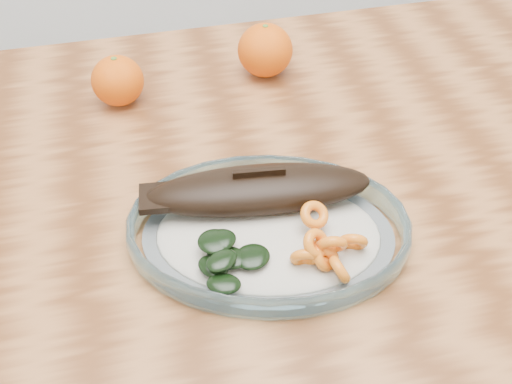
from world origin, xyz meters
TOP-DOWN VIEW (x-y plane):
  - dining_table at (0.00, 0.00)m, footprint 1.20×0.80m
  - plated_meal at (-0.00, -0.10)m, footprint 0.69×0.69m
  - orange_left at (-0.14, 0.21)m, footprint 0.07×0.07m
  - orange_right at (0.08, 0.23)m, footprint 0.08×0.08m

SIDE VIEW (x-z plane):
  - dining_table at x=0.00m, z-range 0.28..1.03m
  - plated_meal at x=0.00m, z-range 0.73..0.81m
  - orange_left at x=-0.14m, z-range 0.75..0.82m
  - orange_right at x=0.08m, z-range 0.75..0.83m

